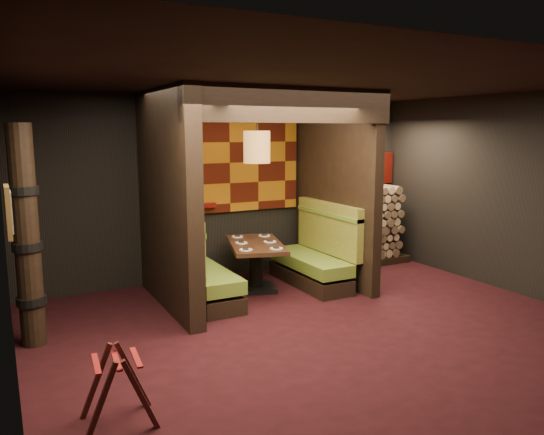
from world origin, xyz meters
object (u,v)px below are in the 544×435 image
Objects in this scene: firewood_stack at (360,226)px; totem_column at (27,238)px; booth_bench_left at (197,274)px; dining_table at (256,258)px; pendant_lamp at (257,147)px; luggage_rack at (118,385)px; booth_bench_right at (316,258)px.

totem_column is at bearing -166.81° from firewood_stack.
booth_bench_left reaches higher than dining_table.
pendant_lamp is (-0.00, -0.05, 1.62)m from dining_table.
dining_table is 3.74m from luggage_rack.
totem_column reaches higher than dining_table.
totem_column is (-0.49, 2.05, 0.86)m from luggage_rack.
booth_bench_right is 4.10m from totem_column.
dining_table is at bearing -166.23° from firewood_stack.
booth_bench_right is 1.94m from pendant_lamp.
booth_bench_left is 1.63× the size of pendant_lamp.
luggage_rack is 5.87m from firewood_stack.
booth_bench_right is at bearing -5.28° from pendant_lamp.
pendant_lamp is (-0.94, 0.09, 1.69)m from booth_bench_right.
firewood_stack is at bearing 27.35° from booth_bench_right.
pendant_lamp reaches higher than booth_bench_right.
booth_bench_left is 3.33m from firewood_stack.
booth_bench_left and booth_bench_right have the same top height.
firewood_stack is at bearing 14.94° from pendant_lamp.
totem_column is 5.50m from firewood_stack.
dining_table is 3.19m from totem_column.
dining_table is 0.86× the size of firewood_stack.
pendant_lamp is (0.95, 0.09, 1.69)m from booth_bench_left.
booth_bench_left is 1.00× the size of booth_bench_right.
firewood_stack is (2.30, 0.61, -1.41)m from pendant_lamp.
dining_table is at bearing 171.73° from booth_bench_right.
luggage_rack is at bearing -76.46° from totem_column.
pendant_lamp is 3.23m from totem_column.
firewood_stack reaches higher than luggage_rack.
totem_column is at bearing -167.25° from dining_table.
pendant_lamp is 0.57× the size of firewood_stack.
booth_bench_right is at bearing 7.86° from totem_column.
booth_bench_left is 1.07× the size of dining_table.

